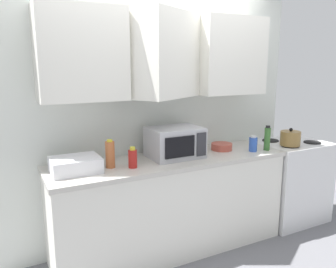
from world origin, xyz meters
name	(u,v)px	position (x,y,z in m)	size (l,w,h in m)	color
wall_back_with_cabinets	(160,83)	(0.00, -0.07, 1.57)	(3.10, 0.64, 2.60)	silver
counter_run	(171,204)	(0.00, -0.30, 0.45)	(2.23, 0.63, 0.90)	white
stove_range	(288,180)	(1.50, -0.32, 0.45)	(0.76, 0.64, 0.91)	silver
kettle	(290,138)	(1.33, -0.46, 0.99)	(0.21, 0.21, 0.18)	olive
microwave	(175,142)	(0.06, -0.27, 1.04)	(0.48, 0.37, 0.28)	#B7B7BC
dish_rack	(75,165)	(-0.86, -0.30, 0.96)	(0.38, 0.30, 0.12)	silver
bottle_blue_cleaner	(253,144)	(0.85, -0.44, 0.97)	(0.08, 0.08, 0.16)	#2D56B7
bottle_green_oil	(267,138)	(1.00, -0.47, 1.02)	(0.06, 0.06, 0.25)	#386B2D
bottle_spice_jar	(110,154)	(-0.58, -0.31, 1.01)	(0.08, 0.08, 0.24)	#BC6638
bottle_red_sauce	(133,158)	(-0.41, -0.40, 0.98)	(0.07, 0.07, 0.18)	red
bowl_ceramic_small	(222,147)	(0.61, -0.25, 0.93)	(0.21, 0.21, 0.07)	#B24C3D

